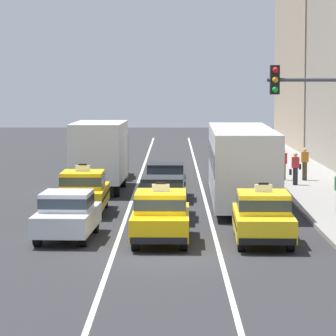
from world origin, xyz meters
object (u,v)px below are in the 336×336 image
(taxi_right_nearest, at_px, (263,216))
(pedestrian_trailing, at_px, (305,164))
(sedan_left_nearest, at_px, (67,214))
(sedan_center_second, at_px, (163,196))
(taxi_right_third, at_px, (232,165))
(pedestrian_near_crosswalk, at_px, (283,164))
(bus_right_second, at_px, (241,162))
(pedestrian_far_corner, at_px, (295,169))
(taxi_center_nearest, at_px, (161,215))
(sedan_center_third, at_px, (166,180))
(box_truck_left_third, at_px, (101,153))
(taxi_left_second, at_px, (83,191))
(taxi_left_fourth, at_px, (110,161))

(taxi_right_nearest, bearing_deg, pedestrian_trailing, 78.22)
(sedan_left_nearest, relative_size, sedan_center_second, 1.00)
(taxi_right_third, distance_m, pedestrian_near_crosswalk, 2.64)
(sedan_left_nearest, height_order, bus_right_second, bus_right_second)
(taxi_right_third, distance_m, pedestrian_far_corner, 3.83)
(taxi_center_nearest, relative_size, sedan_center_second, 1.05)
(sedan_center_third, bearing_deg, box_truck_left_third, 133.71)
(box_truck_left_third, relative_size, taxi_right_third, 1.51)
(sedan_center_third, height_order, pedestrian_trailing, pedestrian_trailing)
(pedestrian_far_corner, bearing_deg, taxi_right_nearest, -100.77)
(sedan_center_second, bearing_deg, taxi_right_nearest, -59.74)
(sedan_left_nearest, bearing_deg, taxi_left_second, 90.58)
(taxi_left_second, distance_m, taxi_right_third, 13.25)
(sedan_center_second, height_order, taxi_right_nearest, taxi_right_nearest)
(sedan_center_third, distance_m, pedestrian_trailing, 9.70)
(taxi_center_nearest, xyz_separation_m, pedestrian_trailing, (7.08, 18.16, 0.10))
(pedestrian_trailing, bearing_deg, pedestrian_far_corner, -108.92)
(taxi_left_fourth, height_order, taxi_center_nearest, same)
(sedan_left_nearest, relative_size, taxi_right_third, 0.94)
(box_truck_left_third, relative_size, sedan_center_second, 1.61)
(taxi_left_second, bearing_deg, bus_right_second, 22.25)
(sedan_center_second, xyz_separation_m, sedan_center_third, (0.07, 6.01, 0.00))
(box_truck_left_third, xyz_separation_m, pedestrian_near_crosswalk, (9.05, 3.57, -0.82))
(taxi_left_fourth, distance_m, sedan_center_second, 15.93)
(pedestrian_near_crosswalk, distance_m, pedestrian_far_corner, 2.33)
(taxi_right_nearest, xyz_separation_m, bus_right_second, (-0.01, 9.63, 0.94))
(taxi_center_nearest, xyz_separation_m, taxi_right_nearest, (3.26, -0.14, 0.00))
(sedan_center_second, height_order, sedan_center_third, same)
(taxi_left_fourth, relative_size, taxi_right_nearest, 1.00)
(taxi_left_second, bearing_deg, pedestrian_far_corner, 43.83)
(taxi_left_second, relative_size, pedestrian_near_crosswalk, 2.87)
(sedan_left_nearest, height_order, box_truck_left_third, box_truck_left_third)
(sedan_left_nearest, distance_m, pedestrian_near_crosswalk, 19.86)
(bus_right_second, bearing_deg, taxi_right_nearest, -89.93)
(sedan_center_third, bearing_deg, taxi_left_fourth, 107.75)
(taxi_left_second, bearing_deg, pedestrian_trailing, 47.84)
(pedestrian_far_corner, bearing_deg, taxi_left_second, -136.17)
(sedan_left_nearest, xyz_separation_m, taxi_right_third, (6.46, 17.79, 0.03))
(taxi_left_fourth, relative_size, sedan_center_second, 1.06)
(sedan_center_third, height_order, taxi_right_third, taxi_right_third)
(box_truck_left_third, distance_m, taxi_right_third, 7.46)
(pedestrian_far_corner, bearing_deg, taxi_left_fourth, 151.20)
(sedan_left_nearest, height_order, sedan_center_second, same)
(sedan_left_nearest, relative_size, bus_right_second, 0.39)
(taxi_right_third, bearing_deg, sedan_left_nearest, -109.94)
(taxi_left_fourth, height_order, taxi_right_nearest, same)
(box_truck_left_third, bearing_deg, sedan_center_second, -71.87)
(sedan_center_second, height_order, pedestrian_near_crosswalk, pedestrian_near_crosswalk)
(taxi_right_nearest, height_order, taxi_right_third, same)
(pedestrian_far_corner, bearing_deg, bus_right_second, -115.42)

